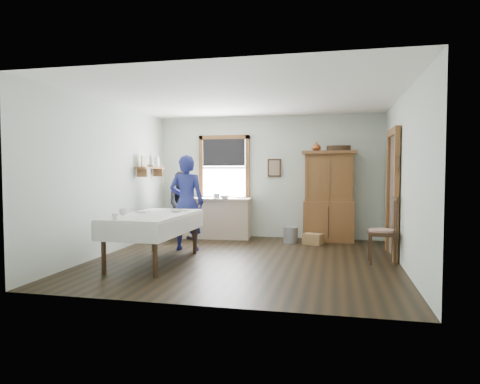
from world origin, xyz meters
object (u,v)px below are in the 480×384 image
at_px(dining_table, 154,238).
at_px(spindle_chair, 382,230).
at_px(work_counter, 216,218).
at_px(woman_blue, 187,206).
at_px(pail, 291,235).
at_px(wicker_basket, 313,239).
at_px(figure_dark, 183,208).
at_px(china_hutch, 329,196).

xyz_separation_m(dining_table, spindle_chair, (3.60, 0.78, 0.14)).
xyz_separation_m(work_counter, woman_blue, (-0.14, -1.52, 0.38)).
height_order(pail, woman_blue, woman_blue).
bearing_deg(spindle_chair, pail, 134.56).
relative_size(pail, wicker_basket, 0.87).
xyz_separation_m(dining_table, pail, (1.97, 2.41, -0.24)).
relative_size(spindle_chair, woman_blue, 0.65).
relative_size(dining_table, pail, 6.18).
xyz_separation_m(woman_blue, figure_dark, (-0.48, 1.12, -0.14)).
height_order(pail, wicker_basket, pail).
distance_m(china_hutch, spindle_chair, 2.20).
distance_m(dining_table, pail, 3.12).
distance_m(work_counter, pail, 1.73).
xyz_separation_m(work_counter, pail, (1.68, -0.27, -0.28)).
height_order(woman_blue, figure_dark, woman_blue).
distance_m(work_counter, spindle_chair, 3.83).
distance_m(china_hutch, pail, 1.15).
bearing_deg(woman_blue, spindle_chair, 168.64).
bearing_deg(pail, spindle_chair, -44.90).
bearing_deg(figure_dark, china_hutch, -15.79).
bearing_deg(spindle_chair, dining_table, -168.36).
bearing_deg(pail, woman_blue, -145.60).
xyz_separation_m(wicker_basket, figure_dark, (-2.76, -0.02, 0.57)).
relative_size(work_counter, dining_table, 0.78).
xyz_separation_m(pail, wicker_basket, (0.46, -0.12, -0.05)).
relative_size(china_hutch, wicker_basket, 5.13).
distance_m(spindle_chair, woman_blue, 3.49).
height_order(spindle_chair, wicker_basket, spindle_chair).
xyz_separation_m(spindle_chair, wicker_basket, (-1.17, 1.51, -0.43)).
bearing_deg(china_hutch, spindle_chair, -66.77).
relative_size(wicker_basket, figure_dark, 0.27).
height_order(spindle_chair, pail, spindle_chair).
bearing_deg(woman_blue, china_hutch, -153.35).
xyz_separation_m(china_hutch, spindle_chair, (0.87, -1.98, -0.41)).
height_order(china_hutch, dining_table, china_hutch).
xyz_separation_m(wicker_basket, woman_blue, (-2.29, -1.13, 0.72)).
distance_m(work_counter, wicker_basket, 2.20).
height_order(work_counter, pail, work_counter).
relative_size(spindle_chair, wicker_basket, 2.92).
distance_m(pail, figure_dark, 2.36).
relative_size(work_counter, spindle_chair, 1.43).
relative_size(pail, figure_dark, 0.24).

